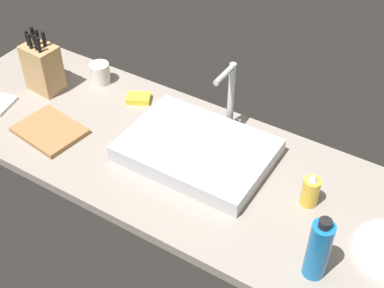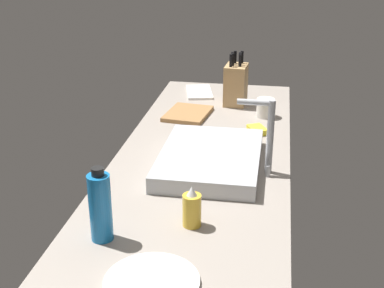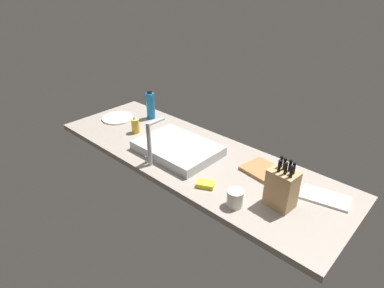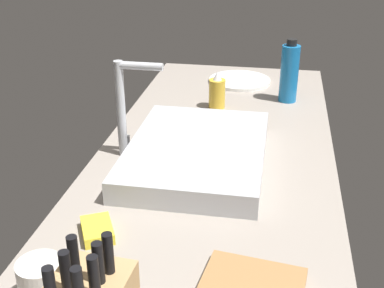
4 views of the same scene
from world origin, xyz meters
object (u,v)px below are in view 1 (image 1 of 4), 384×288
Objects in this scene: cutting_board at (50,131)px; water_bottle at (318,249)px; sink_basin at (197,150)px; faucet at (230,93)px; knife_block at (43,67)px; coffee_mug at (100,73)px; soap_bottle at (311,191)px; dish_sponge at (138,98)px.

water_bottle is (102.05, -6.00, 9.11)cm from cutting_board.
sink_basin is 56.42cm from water_bottle.
faucet reaches higher than knife_block.
coffee_mug reaches higher than sink_basin.
soap_bottle is at bearing 115.10° from water_bottle.
water_bottle reaches higher than cutting_board.
soap_bottle is (110.98, -2.35, -4.50)cm from knife_block.
soap_bottle is at bearing -26.22° from faucet.
knife_block is at bearing -166.97° from faucet.
coffee_mug reaches higher than dish_sponge.
water_bottle is 2.57× the size of coffee_mug.
dish_sponge is at bearing 63.73° from cutting_board.
cutting_board is 34.59cm from coffee_mug.
sink_basin is 1.87× the size of faucet.
dish_sponge is (-36.79, -4.33, -14.02)cm from faucet.
dish_sponge is at bearing -173.29° from faucet.
cutting_board is at bearing 176.64° from water_bottle.
faucet is 74.36cm from knife_block.
soap_bottle is (38.72, -19.07, -9.87)cm from faucet.
faucet is at bearing 2.03° from coffee_mug.
water_bottle is 2.39× the size of dish_sponge.
cutting_board is 102.63cm from water_bottle.
soap_bottle reaches higher than coffee_mug.
water_bottle is (51.02, -23.00, 7.13)cm from sink_basin.
water_bottle is at bearing -40.40° from faucet.
coffee_mug is at bearing -177.97° from faucet.
coffee_mug is at bearing 162.83° from sink_basin.
water_bottle is at bearing -20.65° from coffee_mug.
faucet is 1.06× the size of knife_block.
sink_basin is 53.82cm from cutting_board.
faucet is 2.09× the size of soap_bottle.
water_bottle is at bearing -3.36° from cutting_board.
knife_block is (-70.78, 2.45, 6.98)cm from sink_basin.
faucet is at bearing 85.59° from sink_basin.
coffee_mug is at bearing 159.35° from water_bottle.
knife_block is at bearing -160.74° from dish_sponge.
coffee_mug is at bearing 48.21° from knife_block.
knife_block reaches higher than dish_sponge.
dish_sponge is (-35.31, 14.84, -1.68)cm from sink_basin.
knife_block is at bearing 168.20° from water_bottle.
sink_basin is at bearing 155.74° from water_bottle.
coffee_mug is at bearing 97.43° from cutting_board.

